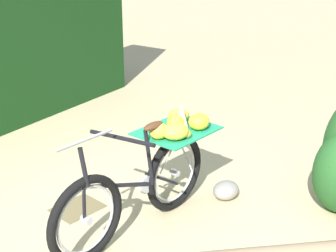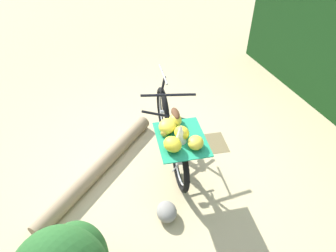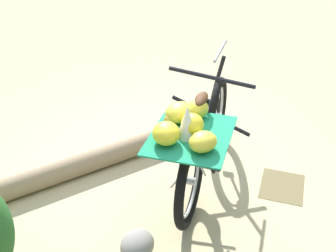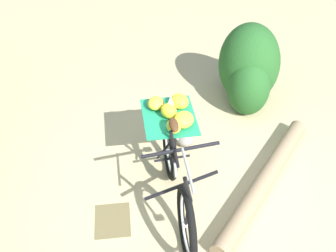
# 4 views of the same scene
# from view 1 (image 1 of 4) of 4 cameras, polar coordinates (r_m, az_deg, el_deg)

# --- Properties ---
(ground_plane) EXTENTS (60.00, 60.00, 0.00)m
(ground_plane) POSITION_cam_1_polar(r_m,az_deg,el_deg) (4.46, -3.08, -11.78)
(ground_plane) COLOR #C6B284
(bicycle) EXTENTS (1.78, 0.71, 1.03)m
(bicycle) POSITION_cam_1_polar(r_m,az_deg,el_deg) (4.29, -2.29, -5.22)
(bicycle) COLOR black
(bicycle) RESTS_ON ground_plane
(path_stone) EXTENTS (0.28, 0.23, 0.17)m
(path_stone) POSITION_cam_1_polar(r_m,az_deg,el_deg) (4.92, 6.59, -7.25)
(path_stone) COLOR gray
(path_stone) RESTS_ON ground_plane
(leaf_litter_patch) EXTENTS (0.44, 0.36, 0.01)m
(leaf_litter_patch) POSITION_cam_1_polar(r_m,az_deg,el_deg) (4.84, -10.24, -9.14)
(leaf_litter_patch) COLOR olive
(leaf_litter_patch) RESTS_ON ground_plane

